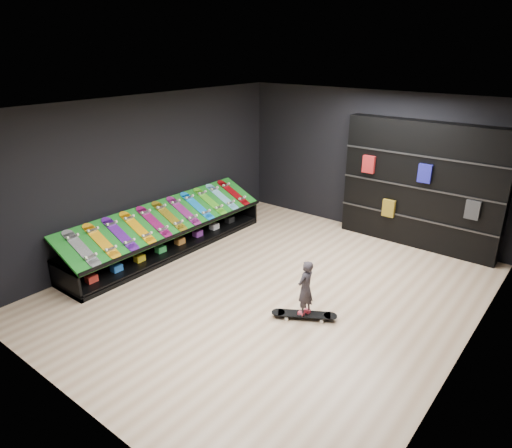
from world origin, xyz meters
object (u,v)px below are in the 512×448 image
Objects in this scene: back_shelving at (421,186)px; floor_skateboard at (304,316)px; child at (305,298)px; display_rack at (169,239)px.

floor_skateboard is at bearing -94.33° from back_shelving.
floor_skateboard is at bearing 180.00° from child.
floor_skateboard is (-0.28, -3.73, -1.21)m from back_shelving.
back_shelving is at bearing 54.40° from floor_skateboard.
back_shelving is (3.73, 3.32, 1.00)m from display_rack.
back_shelving is 6.02× the size of child.
back_shelving is 3.20× the size of floor_skateboard.
back_shelving reaches higher than display_rack.
child is (3.45, -0.41, 0.10)m from display_rack.
child is at bearing -6.76° from display_rack.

